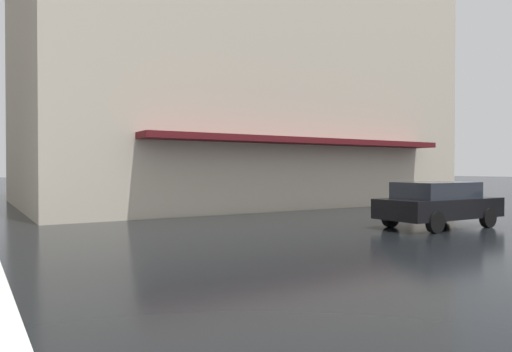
# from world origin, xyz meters

# --- Properties ---
(car_black) EXTENTS (1.85, 4.10, 1.41)m
(car_black) POSITION_xyz_m (5.50, -14.35, 0.76)
(car_black) COLOR black
(car_black) RESTS_ON ground_plane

